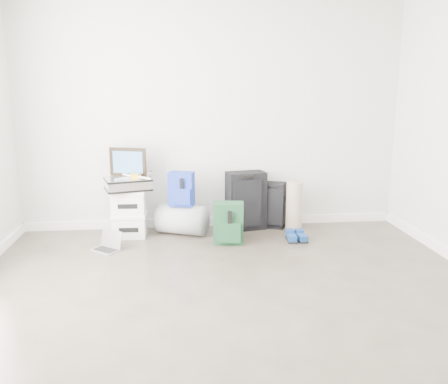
{
  "coord_description": "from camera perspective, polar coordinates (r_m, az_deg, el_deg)",
  "views": [
    {
      "loc": [
        -0.44,
        -3.1,
        1.68
      ],
      "look_at": [
        0.08,
        1.9,
        0.56
      ],
      "focal_mm": 38.0,
      "sensor_mm": 36.0,
      "label": 1
    }
  ],
  "objects": [
    {
      "name": "laptop",
      "position": [
        5.14,
        -13.8,
        -6.27
      ],
      "size": [
        0.34,
        0.33,
        0.2
      ],
      "rotation": [
        0.0,
        0.0,
        -0.66
      ],
      "color": "silver",
      "rests_on": "ground"
    },
    {
      "name": "carry_on",
      "position": [
        5.76,
        5.61,
        -1.55
      ],
      "size": [
        0.4,
        0.35,
        0.55
      ],
      "rotation": [
        0.0,
        0.0,
        -0.43
      ],
      "color": "black",
      "rests_on": "ground"
    },
    {
      "name": "green_backpack",
      "position": [
        5.16,
        0.55,
        -3.86
      ],
      "size": [
        0.34,
        0.27,
        0.45
      ],
      "rotation": [
        0.0,
        0.0,
        -0.12
      ],
      "color": "#153C21",
      "rests_on": "ground"
    },
    {
      "name": "shoes",
      "position": [
        5.35,
        8.65,
        -5.4
      ],
      "size": [
        0.22,
        0.25,
        0.08
      ],
      "rotation": [
        0.0,
        0.0,
        0.0
      ],
      "color": "black",
      "rests_on": "ground"
    },
    {
      "name": "room_envelope",
      "position": [
        3.15,
        2.13,
        13.34
      ],
      "size": [
        4.52,
        5.02,
        2.71
      ],
      "color": "silver",
      "rests_on": "ground"
    },
    {
      "name": "large_suitcase",
      "position": [
        5.65,
        2.64,
        -1.06
      ],
      "size": [
        0.49,
        0.36,
        0.69
      ],
      "rotation": [
        0.0,
        0.0,
        0.19
      ],
      "color": "black",
      "rests_on": "ground"
    },
    {
      "name": "ground",
      "position": [
        3.55,
        1.93,
        -15.64
      ],
      "size": [
        5.0,
        5.0,
        0.0
      ],
      "primitive_type": "plane",
      "color": "#382F29",
      "rests_on": "ground"
    },
    {
      "name": "painting",
      "position": [
        5.46,
        -11.5,
        3.55
      ],
      "size": [
        0.42,
        0.17,
        0.32
      ],
      "rotation": [
        0.0,
        0.0,
        -0.33
      ],
      "color": "black",
      "rests_on": "briefcase"
    },
    {
      "name": "rolled_rug",
      "position": [
        5.65,
        8.44,
        -1.74
      ],
      "size": [
        0.19,
        0.19,
        0.58
      ],
      "primitive_type": "cylinder",
      "color": "tan",
      "rests_on": "ground"
    },
    {
      "name": "duffel_bag",
      "position": [
        5.51,
        -5.07,
        -3.31
      ],
      "size": [
        0.65,
        0.54,
        0.34
      ],
      "primitive_type": "cylinder",
      "rotation": [
        0.0,
        1.57,
        -0.42
      ],
      "color": "gray",
      "rests_on": "ground"
    },
    {
      "name": "briefcase",
      "position": [
        5.4,
        -11.49,
        0.95
      ],
      "size": [
        0.56,
        0.47,
        0.14
      ],
      "primitive_type": "cube",
      "rotation": [
        0.0,
        0.0,
        0.28
      ],
      "color": "#B2B2B7",
      "rests_on": "boxes_stack"
    },
    {
      "name": "boxes_stack",
      "position": [
        5.48,
        -11.33,
        -2.52
      ],
      "size": [
        0.39,
        0.32,
        0.54
      ],
      "rotation": [
        0.0,
        0.0,
        -0.04
      ],
      "color": "silver",
      "rests_on": "ground"
    },
    {
      "name": "drone",
      "position": [
        5.36,
        -10.7,
        1.9
      ],
      "size": [
        0.38,
        0.38,
        0.05
      ],
      "rotation": [
        0.0,
        0.0,
        0.02
      ],
      "color": "gold",
      "rests_on": "briefcase"
    },
    {
      "name": "blue_backpack",
      "position": [
        5.39,
        -5.14,
        0.28
      ],
      "size": [
        0.31,
        0.26,
        0.39
      ],
      "rotation": [
        0.0,
        0.0,
        -0.27
      ],
      "color": "#173798",
      "rests_on": "duffel_bag"
    }
  ]
}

